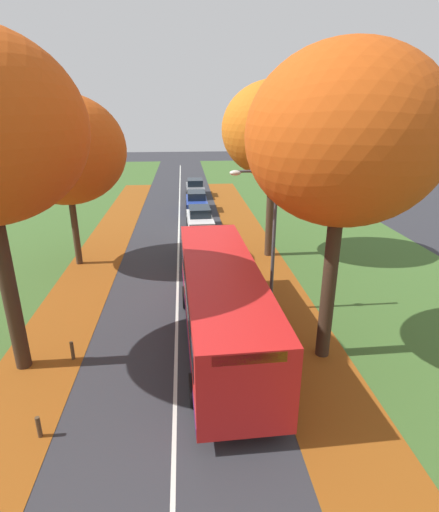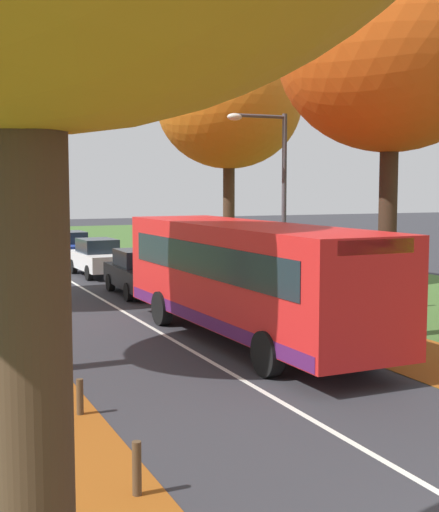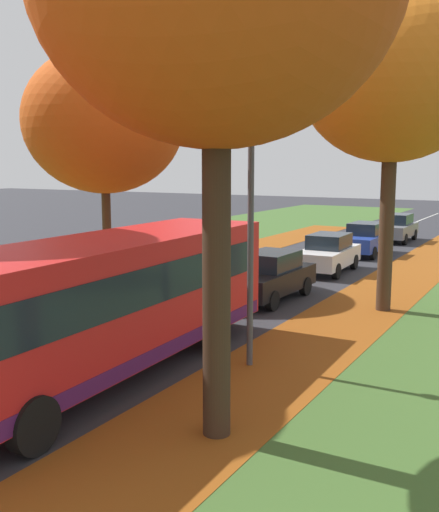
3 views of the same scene
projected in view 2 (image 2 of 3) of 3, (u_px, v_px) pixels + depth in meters
grass_verge_right at (321, 283)px, 28.92m from camera, size 12.00×90.00×0.01m
leaf_litter_right at (296, 315)px, 21.61m from camera, size 2.80×60.00×0.00m
road_centre_line at (98, 297)px, 25.23m from camera, size 0.12×80.00×0.01m
tree_right_near at (392, 49)px, 17.73m from camera, size 5.78×5.78×9.96m
tree_right_mid at (229, 104)px, 27.06m from camera, size 5.55×5.55×9.57m
bollard_third at (137, 469)px, 9.01m from camera, size 0.12×0.12×0.71m
bollard_fourth at (80, 397)px, 12.21m from camera, size 0.12×0.12×0.63m
bollard_fifth at (43, 353)px, 15.37m from camera, size 0.12×0.12×0.68m
streetlamp_right at (274, 192)px, 20.63m from camera, size 1.89×0.28×6.00m
bus at (247, 275)px, 17.93m from camera, size 2.89×10.47×2.98m
car_black_lead at (140, 272)px, 25.76m from camera, size 1.86×4.24×1.62m
car_white_following at (98, 257)px, 31.15m from camera, size 1.89×4.25×1.62m
car_blue_third_in_line at (70, 247)px, 36.22m from camera, size 1.79×4.20×1.62m
car_grey_fourth_in_line at (49, 239)px, 41.85m from camera, size 1.81×4.21×1.62m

